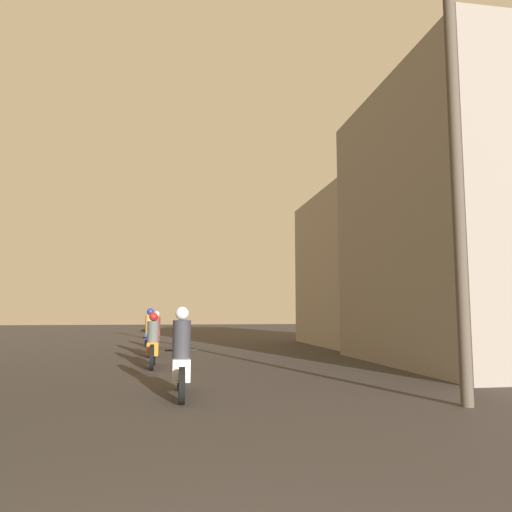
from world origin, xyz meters
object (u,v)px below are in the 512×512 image
(motorcycle_white, at_px, (181,361))
(building_right_near, at_px, (469,224))
(building_right_far, at_px, (373,270))
(utility_pole_near, at_px, (455,142))
(motorcycle_orange, at_px, (153,345))
(motorcycle_blue, at_px, (150,336))
(motorcycle_red, at_px, (156,333))

(motorcycle_white, bearing_deg, building_right_near, 35.79)
(building_right_far, bearing_deg, utility_pole_near, -107.52)
(motorcycle_white, relative_size, utility_pole_near, 0.24)
(motorcycle_white, relative_size, building_right_far, 0.28)
(motorcycle_orange, bearing_deg, building_right_near, -7.31)
(motorcycle_blue, xyz_separation_m, building_right_far, (9.91, 4.06, 2.76))
(motorcycle_white, bearing_deg, motorcycle_blue, 105.79)
(motorcycle_orange, bearing_deg, utility_pole_near, -54.14)
(building_right_near, relative_size, building_right_far, 1.12)
(motorcycle_red, bearing_deg, building_right_near, -49.78)
(motorcycle_white, relative_size, motorcycle_blue, 1.00)
(utility_pole_near, bearing_deg, motorcycle_red, 110.65)
(motorcycle_white, distance_m, building_right_near, 9.97)
(motorcycle_white, relative_size, motorcycle_orange, 0.99)
(building_right_far, bearing_deg, motorcycle_red, -177.53)
(motorcycle_red, xyz_separation_m, building_right_far, (9.80, 0.42, 2.80))
(building_right_near, bearing_deg, motorcycle_red, 138.27)
(motorcycle_blue, distance_m, motorcycle_red, 3.64)
(building_right_near, relative_size, utility_pole_near, 0.98)
(motorcycle_orange, relative_size, building_right_far, 0.28)
(building_right_far, bearing_deg, motorcycle_blue, -157.74)
(motorcycle_red, bearing_deg, motorcycle_white, -94.38)
(building_right_far, xyz_separation_m, utility_pole_near, (-4.54, -14.38, 0.93))
(building_right_near, bearing_deg, motorcycle_blue, 153.88)
(motorcycle_white, bearing_deg, building_right_far, 64.51)
(motorcycle_white, height_order, utility_pole_near, utility_pole_near)
(motorcycle_blue, xyz_separation_m, utility_pole_near, (5.38, -10.32, 3.69))
(motorcycle_orange, xyz_separation_m, motorcycle_blue, (-0.24, 3.74, 0.05))
(motorcycle_blue, xyz_separation_m, building_right_near, (9.31, -4.57, 3.43))
(motorcycle_red, bearing_deg, building_right_far, -5.58)
(motorcycle_red, distance_m, building_right_far, 10.20)
(motorcycle_blue, height_order, motorcycle_red, motorcycle_blue)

